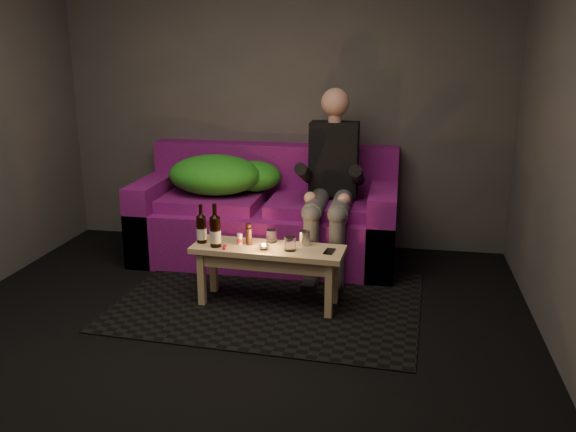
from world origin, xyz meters
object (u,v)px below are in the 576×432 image
(person, at_px, (331,179))
(beer_bottle_a, at_px, (201,229))
(sofa, at_px, (268,219))
(beer_bottle_b, at_px, (215,231))
(coffee_table, at_px, (268,257))
(steel_cup, at_px, (304,238))

(person, relative_size, beer_bottle_a, 5.19)
(sofa, bearing_deg, person, -17.48)
(beer_bottle_b, bearing_deg, coffee_table, 9.21)
(person, height_order, beer_bottle_a, person)
(sofa, distance_m, beer_bottle_a, 1.06)
(beer_bottle_a, bearing_deg, person, 44.98)
(beer_bottle_a, height_order, beer_bottle_b, beer_bottle_b)
(beer_bottle_a, bearing_deg, beer_bottle_b, -28.45)
(steel_cup, bearing_deg, beer_bottle_a, -174.64)
(person, xyz_separation_m, steel_cup, (-0.10, -0.76, -0.27))
(person, distance_m, beer_bottle_b, 1.16)
(person, relative_size, coffee_table, 1.35)
(coffee_table, bearing_deg, sofa, 102.41)
(person, relative_size, beer_bottle_b, 4.72)
(coffee_table, relative_size, beer_bottle_a, 3.85)
(person, height_order, beer_bottle_b, person)
(beer_bottle_b, xyz_separation_m, steel_cup, (0.61, 0.13, -0.06))
(person, bearing_deg, beer_bottle_b, -128.27)
(sofa, distance_m, beer_bottle_b, 1.10)
(sofa, relative_size, coffee_table, 2.02)
(coffee_table, height_order, beer_bottle_b, beer_bottle_b)
(sofa, xyz_separation_m, beer_bottle_a, (-0.26, -1.00, 0.20))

